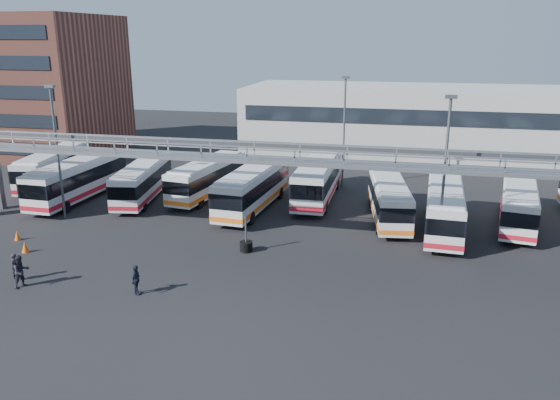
% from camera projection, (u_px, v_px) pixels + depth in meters
% --- Properties ---
extents(ground, '(140.00, 140.00, 0.00)m').
position_uv_depth(ground, '(229.00, 280.00, 31.67)').
color(ground, black).
rests_on(ground, ground).
extents(gantry, '(51.40, 5.15, 7.10)m').
position_uv_depth(gantry, '(255.00, 165.00, 35.57)').
color(gantry, gray).
rests_on(gantry, ground).
extents(apartment_building, '(18.00, 15.00, 16.00)m').
position_uv_depth(apartment_building, '(33.00, 86.00, 64.66)').
color(apartment_building, brown).
rests_on(apartment_building, ground).
extents(warehouse, '(42.00, 14.00, 8.00)m').
position_uv_depth(warehouse, '(428.00, 122.00, 63.42)').
color(warehouse, '#9E9E99').
rests_on(warehouse, ground).
extents(light_pole_left, '(0.70, 0.35, 10.21)m').
position_uv_depth(light_pole_left, '(57.00, 145.00, 40.92)').
color(light_pole_left, '#4C4F54').
rests_on(light_pole_left, ground).
extents(light_pole_mid, '(0.70, 0.35, 10.21)m').
position_uv_depth(light_pole_mid, '(445.00, 168.00, 33.98)').
color(light_pole_mid, '#4C4F54').
rests_on(light_pole_mid, ground).
extents(light_pole_back, '(0.70, 0.35, 10.21)m').
position_uv_depth(light_pole_back, '(344.00, 126.00, 49.70)').
color(light_pole_back, '#4C4F54').
rests_on(light_pole_back, ground).
extents(bus_0, '(4.18, 11.16, 3.31)m').
position_uv_depth(bus_0, '(54.00, 167.00, 51.30)').
color(bus_0, silver).
rests_on(bus_0, ground).
extents(bus_1, '(3.05, 11.54, 3.48)m').
position_uv_depth(bus_1, '(78.00, 178.00, 46.72)').
color(bus_1, silver).
rests_on(bus_1, ground).
extents(bus_2, '(4.00, 10.55, 3.13)m').
position_uv_depth(bus_2, '(142.00, 180.00, 46.81)').
color(bus_2, silver).
rests_on(bus_2, ground).
extents(bus_3, '(3.98, 10.81, 3.21)m').
position_uv_depth(bus_3, '(208.00, 177.00, 47.81)').
color(bus_3, silver).
rests_on(bus_3, ground).
extents(bus_4, '(3.53, 11.49, 3.44)m').
position_uv_depth(bus_4, '(253.00, 187.00, 44.11)').
color(bus_4, silver).
rests_on(bus_4, ground).
extents(bus_5, '(2.71, 11.58, 3.52)m').
position_uv_depth(bus_5, '(318.00, 178.00, 46.72)').
color(bus_5, silver).
rests_on(bus_5, ground).
extents(bus_6, '(3.84, 10.55, 3.13)m').
position_uv_depth(bus_6, '(389.00, 198.00, 41.63)').
color(bus_6, silver).
rests_on(bus_6, ground).
extents(bus_7, '(3.02, 10.90, 3.28)m').
position_uv_depth(bus_7, '(444.00, 208.00, 39.07)').
color(bus_7, silver).
rests_on(bus_7, ground).
extents(bus_8, '(4.04, 10.56, 3.13)m').
position_uv_depth(bus_8, '(519.00, 204.00, 40.28)').
color(bus_8, silver).
rests_on(bus_8, ground).
extents(pedestrian_a, '(0.51, 0.67, 1.65)m').
position_uv_depth(pedestrian_a, '(16.00, 267.00, 31.45)').
color(pedestrian_a, '#222029').
rests_on(pedestrian_a, ground).
extents(pedestrian_b, '(1.07, 1.15, 1.90)m').
position_uv_depth(pedestrian_b, '(21.00, 271.00, 30.55)').
color(pedestrian_b, '#241F2B').
rests_on(pedestrian_b, ground).
extents(pedestrian_d, '(0.55, 1.05, 1.71)m').
position_uv_depth(pedestrian_d, '(136.00, 280.00, 29.70)').
color(pedestrian_d, '#1A212F').
rests_on(pedestrian_d, ground).
extents(cone_left, '(0.59, 0.59, 0.72)m').
position_uv_depth(cone_left, '(25.00, 247.00, 35.65)').
color(cone_left, '#E9590C').
rests_on(cone_left, ground).
extents(cone_right, '(0.51, 0.51, 0.67)m').
position_uv_depth(cone_right, '(17.00, 235.00, 37.81)').
color(cone_right, '#E9590C').
rests_on(cone_right, ground).
extents(tire_stack, '(0.85, 0.85, 2.42)m').
position_uv_depth(tire_stack, '(246.00, 245.00, 35.81)').
color(tire_stack, black).
rests_on(tire_stack, ground).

